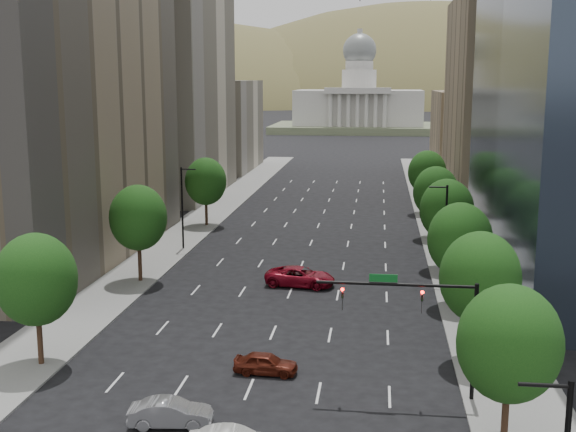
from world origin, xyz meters
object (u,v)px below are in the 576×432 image
at_px(car_red_far, 300,277).
at_px(capitol, 359,107).
at_px(car_maroon, 266,363).
at_px(car_silver, 171,413).
at_px(traffic_signal, 431,313).

bearing_deg(car_red_far, capitol, 7.23).
xyz_separation_m(car_maroon, car_red_far, (0.01, 19.99, 0.18)).
distance_m(capitol, car_silver, 224.98).
bearing_deg(traffic_signal, capitol, 92.74).
bearing_deg(car_red_far, traffic_signal, -149.22).
distance_m(capitol, car_maroon, 217.38).
bearing_deg(car_maroon, car_red_far, 2.65).
bearing_deg(traffic_signal, car_red_far, 113.74).
bearing_deg(car_silver, car_red_far, -15.47).
distance_m(capitol, car_red_far, 197.40).
relative_size(traffic_signal, car_red_far, 1.47).
bearing_deg(car_maroon, car_silver, 155.12).
bearing_deg(traffic_signal, car_silver, -159.75).
xyz_separation_m(car_silver, car_red_far, (3.97, 27.57, 0.13)).
xyz_separation_m(capitol, car_red_far, (0.65, -197.25, -7.72)).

